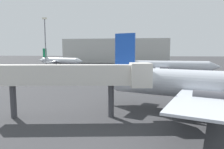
% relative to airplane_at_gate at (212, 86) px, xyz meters
% --- Properties ---
extents(airplane_at_gate, '(33.11, 25.22, 10.50)m').
position_rel_airplane_at_gate_xyz_m(airplane_at_gate, '(0.00, 0.00, 0.00)').
color(airplane_at_gate, silver).
rests_on(airplane_at_gate, ground_plane).
extents(airplane_distant, '(32.56, 25.79, 10.49)m').
position_rel_airplane_at_gate_xyz_m(airplane_distant, '(-1.30, 40.62, -0.54)').
color(airplane_distant, silver).
rests_on(airplane_distant, ground_plane).
extents(airplane_far_right, '(28.17, 18.56, 9.25)m').
position_rel_airplane_at_gate_xyz_m(airplane_far_right, '(-51.06, 75.87, -0.87)').
color(airplane_far_right, silver).
rests_on(airplane_far_right, ground_plane).
extents(jet_bridge, '(19.01, 5.34, 6.55)m').
position_rel_airplane_at_gate_xyz_m(jet_bridge, '(-15.96, -2.84, 1.24)').
color(jet_bridge, silver).
rests_on(jet_bridge, ground_plane).
extents(light_mast_left, '(2.40, 0.50, 24.21)m').
position_rel_airplane_at_gate_xyz_m(light_mast_left, '(-56.21, 71.22, 9.64)').
color(light_mast_left, slate).
rests_on(light_mast_left, ground_plane).
extents(terminal_building, '(70.15, 26.48, 15.88)m').
position_rel_airplane_at_gate_xyz_m(terminal_building, '(-26.48, 119.81, 4.17)').
color(terminal_building, '#B7B7B2').
rests_on(terminal_building, ground_plane).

